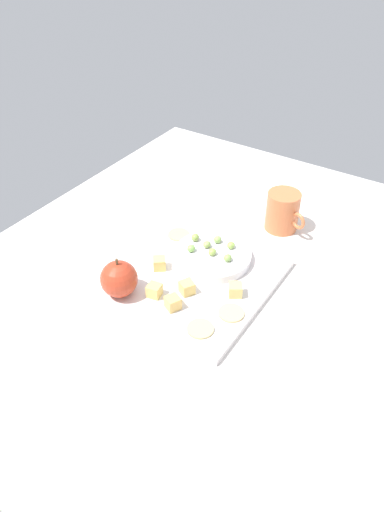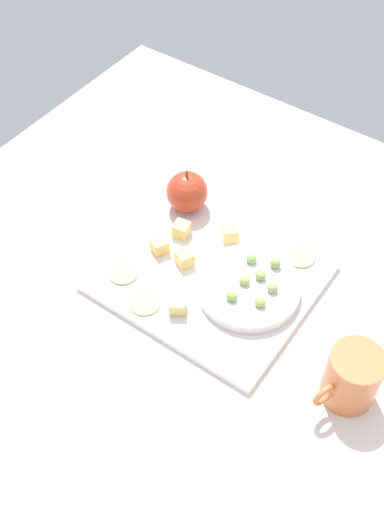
% 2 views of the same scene
% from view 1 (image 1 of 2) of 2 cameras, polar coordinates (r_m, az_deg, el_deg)
% --- Properties ---
extents(table, '(1.14, 1.00, 0.05)m').
position_cam_1_polar(table, '(1.03, 2.93, -3.12)').
color(table, silver).
rests_on(table, ground).
extents(platter, '(0.33, 0.29, 0.01)m').
position_cam_1_polar(platter, '(0.99, 0.64, -2.94)').
color(platter, silver).
rests_on(platter, table).
extents(serving_dish, '(0.16, 0.16, 0.02)m').
position_cam_1_polar(serving_dish, '(1.02, 2.44, 0.01)').
color(serving_dish, white).
rests_on(serving_dish, platter).
extents(apple_whole, '(0.07, 0.07, 0.07)m').
position_cam_1_polar(apple_whole, '(0.94, -8.65, -2.70)').
color(apple_whole, '#B93921').
rests_on(apple_whole, platter).
extents(apple_stem, '(0.01, 0.01, 0.01)m').
position_cam_1_polar(apple_stem, '(0.91, -8.90, -0.68)').
color(apple_stem, brown).
rests_on(apple_stem, apple_whole).
extents(cheese_cube_0, '(0.03, 0.03, 0.03)m').
position_cam_1_polar(cheese_cube_0, '(0.91, -2.28, -5.55)').
color(cheese_cube_0, '#F3C568').
rests_on(cheese_cube_0, platter).
extents(cheese_cube_1, '(0.03, 0.03, 0.03)m').
position_cam_1_polar(cheese_cube_1, '(0.94, -0.61, -3.75)').
color(cheese_cube_1, '#F1CC6A').
rests_on(cheese_cube_1, platter).
extents(cheese_cube_2, '(0.04, 0.04, 0.03)m').
position_cam_1_polar(cheese_cube_2, '(1.00, -3.88, -0.88)').
color(cheese_cube_2, '#F0D16E').
rests_on(cheese_cube_2, platter).
extents(cheese_cube_3, '(0.03, 0.03, 0.03)m').
position_cam_1_polar(cheese_cube_3, '(0.94, -4.48, -4.08)').
color(cheese_cube_3, '#E4C76D').
rests_on(cheese_cube_3, platter).
extents(cheese_cube_4, '(0.04, 0.04, 0.03)m').
position_cam_1_polar(cheese_cube_4, '(0.94, 5.17, -4.02)').
color(cheese_cube_4, '#E2CA75').
rests_on(cheese_cube_4, platter).
extents(cracker_0, '(0.05, 0.05, 0.00)m').
position_cam_1_polar(cracker_0, '(0.88, 1.00, -8.61)').
color(cracker_0, '#D3BF80').
rests_on(cracker_0, platter).
extents(cracker_1, '(0.05, 0.05, 0.00)m').
position_cam_1_polar(cracker_1, '(0.91, 4.68, -6.74)').
color(cracker_1, '#E0C282').
rests_on(cracker_1, platter).
extents(cracker_2, '(0.05, 0.05, 0.00)m').
position_cam_1_polar(cracker_2, '(1.10, -1.58, 2.56)').
color(cracker_2, '#DBB37D').
rests_on(cracker_2, platter).
extents(grape_0, '(0.02, 0.02, 0.02)m').
position_cam_1_polar(grape_0, '(1.04, 3.04, 1.96)').
color(grape_0, '#8FB85C').
rests_on(grape_0, serving_dish).
extents(grape_1, '(0.02, 0.02, 0.02)m').
position_cam_1_polar(grape_1, '(1.02, -0.16, 0.87)').
color(grape_1, '#88C25A').
rests_on(grape_1, serving_dish).
extents(grape_2, '(0.02, 0.02, 0.02)m').
position_cam_1_polar(grape_2, '(1.05, 0.39, 2.22)').
color(grape_2, '#8DAC4D').
rests_on(grape_2, serving_dish).
extents(grape_3, '(0.02, 0.02, 0.01)m').
position_cam_1_polar(grape_3, '(1.03, 1.78, 1.36)').
color(grape_3, '#90AB58').
rests_on(grape_3, serving_dish).
extents(grape_4, '(0.02, 0.02, 0.01)m').
position_cam_1_polar(grape_4, '(1.03, 4.75, 1.24)').
color(grape_4, '#97BE52').
rests_on(grape_4, serving_dish).
extents(grape_5, '(0.02, 0.02, 0.01)m').
position_cam_1_polar(grape_5, '(1.01, 2.41, 0.49)').
color(grape_5, '#98B852').
rests_on(grape_5, serving_dish).
extents(grape_6, '(0.02, 0.02, 0.01)m').
position_cam_1_polar(grape_6, '(0.99, 4.26, -0.22)').
color(grape_6, '#88B055').
rests_on(grape_6, serving_dish).
extents(cup, '(0.08, 0.11, 0.09)m').
position_cam_1_polar(cup, '(1.14, 10.71, 5.22)').
color(cup, '#D57142').
rests_on(cup, table).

